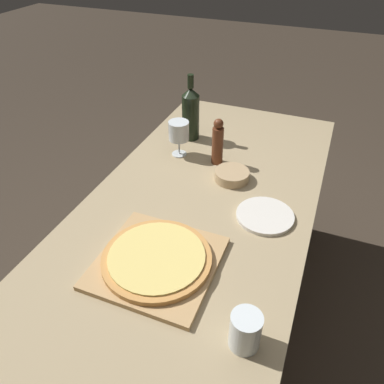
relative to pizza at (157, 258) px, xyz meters
name	(u,v)px	position (x,y,z in m)	size (l,w,h in m)	color
ground_plane	(198,317)	(0.01, 0.34, -0.77)	(12.00, 12.00, 0.00)	#382D23
dining_table	(200,218)	(0.01, 0.34, -0.12)	(0.83, 1.74, 0.74)	#9E8966
cutting_board	(157,262)	(0.00, 0.00, -0.02)	(0.36, 0.36, 0.02)	tan
pizza	(157,258)	(0.00, 0.00, 0.00)	(0.34, 0.34, 0.02)	#C68947
wine_bottle	(191,113)	(-0.21, 0.79, 0.10)	(0.08, 0.08, 0.31)	black
pepper_mill	(218,143)	(-0.02, 0.63, 0.07)	(0.05, 0.05, 0.21)	#5B2D19
wine_glass	(179,132)	(-0.20, 0.63, 0.08)	(0.09, 0.09, 0.16)	silver
small_bowl	(232,175)	(0.08, 0.53, -0.01)	(0.14, 0.14, 0.04)	tan
drinking_tumbler	(245,331)	(0.32, -0.16, 0.02)	(0.08, 0.08, 0.11)	silver
dinner_plate	(265,216)	(0.26, 0.34, -0.02)	(0.21, 0.21, 0.01)	silver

